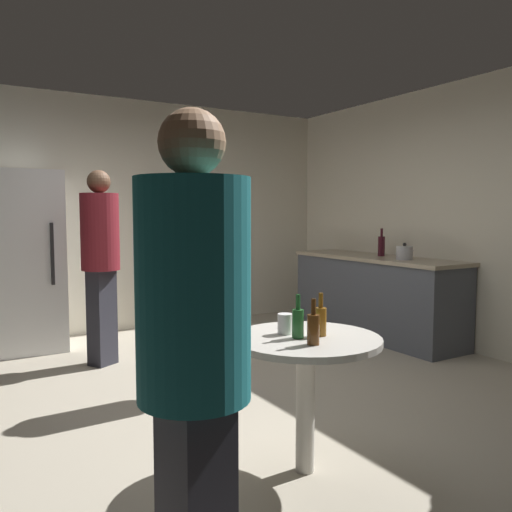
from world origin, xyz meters
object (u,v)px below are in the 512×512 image
Objects in this scene: beer_bottle_brown at (313,328)px; person_in_teal_shirt at (194,347)px; person_in_olive_shirt at (220,267)px; wine_bottle_on_counter at (381,246)px; plastic_cup_white at (285,324)px; beer_bottle_green at (298,322)px; foreground_table at (306,356)px; person_in_maroon_shirt at (100,251)px; refrigerator at (24,261)px; kettle at (405,253)px; beer_bottle_amber at (321,320)px.

beer_bottle_brown is 1.14m from person_in_teal_shirt.
beer_bottle_brown is 1.58m from person_in_olive_shirt.
wine_bottle_on_counter reaches higher than plastic_cup_white.
beer_bottle_green is 1.25m from person_in_teal_shirt.
person_in_maroon_shirt reaches higher than foreground_table.
person_in_olive_shirt is (0.26, 1.29, 0.18)m from plastic_cup_white.
person_in_maroon_shirt is (-0.35, 2.46, 0.25)m from plastic_cup_white.
refrigerator is 16.36× the size of plastic_cup_white.
wine_bottle_on_counter is 4.62m from person_in_teal_shirt.
kettle is 2.98m from plastic_cup_white.
plastic_cup_white is at bearing 14.55° from person_in_olive_shirt.
beer_bottle_brown is at bearing -95.55° from beer_bottle_green.
person_in_olive_shirt is (-2.28, -0.27, -0.00)m from kettle.
refrigerator is 1.07× the size of person_in_teal_shirt.
person_in_teal_shirt reaches higher than foreground_table.
kettle is at bearing 35.60° from beer_bottle_brown.
beer_bottle_amber is 0.13m from beer_bottle_green.
wine_bottle_on_counter is at bearing 40.56° from beer_bottle_brown.
plastic_cup_white is at bearing 38.98° from person_in_teal_shirt.
beer_bottle_green is (-2.53, -1.67, -0.15)m from kettle.
wine_bottle_on_counter is 1.35× the size of beer_bottle_brown.
wine_bottle_on_counter reaches higher than foreground_table.
person_in_maroon_shirt reaches higher than beer_bottle_amber.
refrigerator reaches higher than plastic_cup_white.
kettle is 0.47m from wine_bottle_on_counter.
refrigerator is at bearing -125.45° from person_in_olive_shirt.
person_in_teal_shirt is at bearing -145.22° from beer_bottle_brown.
person_in_maroon_shirt is at bearing 99.08° from foreground_table.
kettle is at bearing 30.26° from person_in_teal_shirt.
person_in_teal_shirt is at bearing -140.85° from wine_bottle_on_counter.
beer_bottle_amber is at bearing -16.09° from foreground_table.
kettle is at bearing 31.57° from plastic_cup_white.
beer_bottle_amber is 1.00× the size of beer_bottle_green.
person_in_teal_shirt reaches higher than beer_bottle_brown.
person_in_olive_shirt is (0.20, 1.40, 0.34)m from foreground_table.
kettle is 1.06× the size of beer_bottle_green.
beer_bottle_brown is (-0.15, -0.13, 0.00)m from beer_bottle_amber.
person_in_maroon_shirt is (0.59, 3.37, 0.05)m from person_in_teal_shirt.
beer_bottle_green is at bearing -87.01° from plastic_cup_white.
wine_bottle_on_counter is at bearing 76.24° from kettle.
beer_bottle_brown is at bearing -76.57° from refrigerator.
refrigerator is 3.48m from plastic_cup_white.
refrigerator is at bearing 104.59° from plastic_cup_white.
refrigerator is 3.86m from kettle.
refrigerator is 2.25× the size of foreground_table.
beer_bottle_brown is (-2.66, -2.27, -0.20)m from wine_bottle_on_counter.
beer_bottle_amber is (-2.40, -1.69, -0.15)m from kettle.
kettle is at bearing 122.62° from person_in_olive_shirt.
plastic_cup_white is 1.32m from person_in_teal_shirt.
person_in_olive_shirt is 1.32m from person_in_maroon_shirt.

